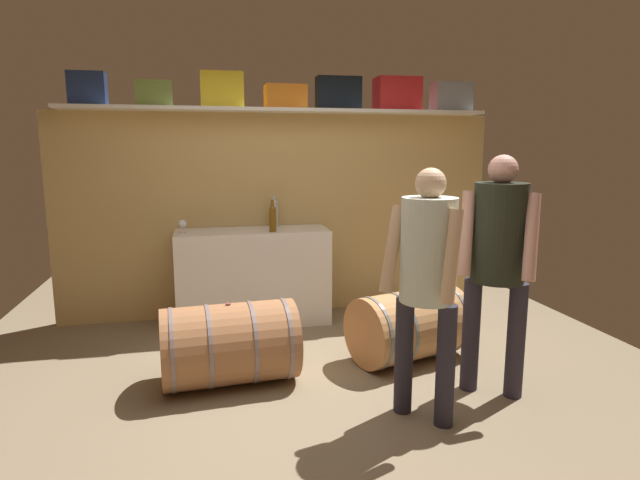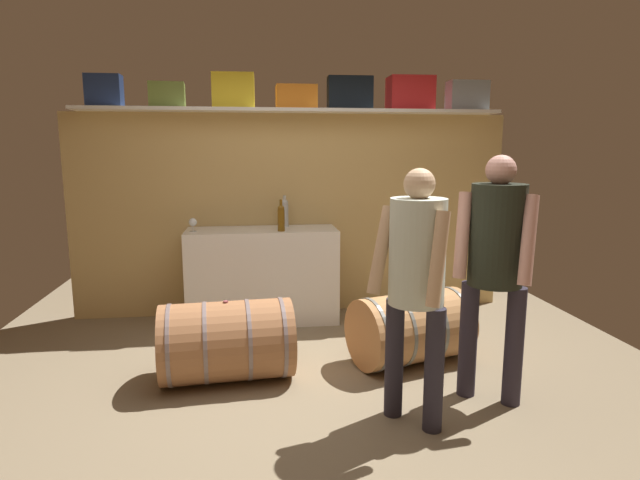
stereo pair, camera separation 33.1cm
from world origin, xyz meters
name	(u,v)px [view 1 (the left image)]	position (x,y,z in m)	size (l,w,h in m)	color
ground_plane	(313,372)	(0.00, 0.52, -0.01)	(5.61, 7.39, 0.02)	#7F6F54
back_wall_panel	(282,215)	(0.00, 2.10, 1.01)	(4.41, 0.10, 2.03)	tan
high_shelf_board	(283,111)	(0.00, 1.95, 2.05)	(4.06, 0.40, 0.03)	white
toolcase_navy	(88,89)	(-1.75, 1.95, 2.21)	(0.31, 0.18, 0.29)	navy
toolcase_olive	(154,94)	(-1.18, 1.95, 2.17)	(0.32, 0.28, 0.23)	olive
toolcase_yellow	(222,90)	(-0.57, 1.95, 2.22)	(0.39, 0.29, 0.32)	yellow
toolcase_orange	(285,97)	(0.03, 1.95, 2.17)	(0.39, 0.27, 0.22)	orange
toolcase_black	(338,93)	(0.55, 1.95, 2.22)	(0.44, 0.18, 0.31)	black
toolcase_red	(397,94)	(1.16, 1.95, 2.22)	(0.44, 0.29, 0.32)	red
toolcase_grey	(451,97)	(1.75, 1.95, 2.21)	(0.39, 0.21, 0.29)	gray
work_cabinet	(253,277)	(-0.33, 1.78, 0.46)	(1.45, 0.52, 0.92)	white
wine_bottle_clear	(274,212)	(-0.10, 1.92, 1.06)	(0.08, 0.08, 0.31)	#B6BBBA
wine_bottle_amber	(273,218)	(-0.15, 1.63, 1.05)	(0.07, 0.07, 0.30)	brown
wine_glass	(182,224)	(-0.97, 1.72, 1.00)	(0.08, 0.08, 0.13)	white
wine_barrel_near	(409,325)	(0.80, 0.59, 0.28)	(1.03, 0.80, 0.57)	#BB824E
wine_barrel_far	(230,344)	(-0.63, 0.46, 0.30)	(0.99, 0.66, 0.60)	#9F6841
winemaker_pouring	(498,251)	(1.13, -0.10, 1.01)	(0.51, 0.49, 1.65)	#2E2835
visitor_tasting	(427,269)	(0.53, -0.32, 0.97)	(0.48, 0.48, 1.57)	#292633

